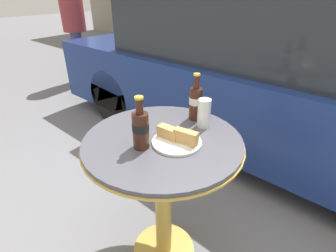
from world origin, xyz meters
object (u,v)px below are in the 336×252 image
at_px(drinking_glass, 204,114).
at_px(parked_car, 254,75).
at_px(lunch_plate_near, 177,139).
at_px(cola_bottle_left, 196,102).
at_px(pedestrian, 74,21).
at_px(cola_bottle_right, 141,128).
at_px(bistro_table, 163,170).

distance_m(drinking_glass, parked_car, 1.52).
bearing_deg(lunch_plate_near, drinking_glass, 91.39).
bearing_deg(cola_bottle_left, parked_car, 102.42).
height_order(lunch_plate_near, pedestrian, pedestrian).
height_order(cola_bottle_right, drinking_glass, cola_bottle_right).
bearing_deg(parked_car, cola_bottle_right, -80.41).
bearing_deg(cola_bottle_right, drinking_glass, 75.19).
distance_m(cola_bottle_right, pedestrian, 3.48).
relative_size(bistro_table, cola_bottle_right, 3.31).
distance_m(cola_bottle_right, lunch_plate_near, 0.17).
distance_m(bistro_table, cola_bottle_left, 0.38).
relative_size(cola_bottle_left, pedestrian, 0.15).
height_order(cola_bottle_right, parked_car, parked_car).
xyz_separation_m(cola_bottle_left, parked_car, (-0.31, 1.42, -0.25)).
distance_m(cola_bottle_right, drinking_glass, 0.35).
relative_size(cola_bottle_right, drinking_glass, 1.64).
bearing_deg(cola_bottle_left, cola_bottle_right, -91.36).
relative_size(cola_bottle_left, parked_car, 0.06).
height_order(bistro_table, drinking_glass, drinking_glass).
bearing_deg(pedestrian, cola_bottle_left, -20.73).
bearing_deg(cola_bottle_right, cola_bottle_left, 88.64).
relative_size(drinking_glass, lunch_plate_near, 0.64).
xyz_separation_m(lunch_plate_near, parked_car, (-0.40, 1.67, -0.17)).
distance_m(cola_bottle_right, parked_car, 1.84).
xyz_separation_m(cola_bottle_right, parked_car, (-0.30, 1.79, -0.24)).
bearing_deg(cola_bottle_right, parked_car, 99.59).
xyz_separation_m(cola_bottle_right, pedestrian, (-3.12, 1.56, 0.06)).
bearing_deg(lunch_plate_near, bistro_table, -170.72).
xyz_separation_m(bistro_table, cola_bottle_right, (-0.02, -0.11, 0.27)).
bearing_deg(cola_bottle_right, pedestrian, 153.42).
xyz_separation_m(cola_bottle_left, drinking_glass, (0.08, -0.04, -0.03)).
bearing_deg(lunch_plate_near, cola_bottle_left, 108.97).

